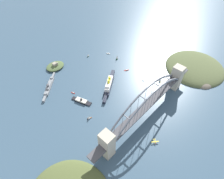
{
  "coord_description": "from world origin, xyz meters",
  "views": [
    {
      "loc": [
        -184.59,
        -93.16,
        277.5
      ],
      "look_at": [
        0.0,
        80.22,
        8.0
      ],
      "focal_mm": 30.55,
      "sensor_mm": 36.0,
      "label": 1
    }
  ],
  "objects": [
    {
      "name": "headland_east_shore",
      "position": [
        178.44,
        -6.22,
        0.0
      ],
      "size": [
        128.07,
        127.51,
        27.86
      ],
      "color": "#515B38",
      "rests_on": "ground"
    },
    {
      "name": "fort_island_mid_harbor",
      "position": [
        -31.52,
        225.06,
        3.47
      ],
      "size": [
        40.66,
        33.48,
        12.63
      ],
      "color": "#4C6038",
      "rests_on": "ground"
    },
    {
      "name": "naval_cruiser",
      "position": [
        -76.87,
        181.83,
        3.11
      ],
      "size": [
        63.95,
        55.15,
        17.12
      ],
      "color": "gray",
      "rests_on": "ground"
    },
    {
      "name": "ground_plane",
      "position": [
        0.0,
        0.0,
        0.0
      ],
      "size": [
        1400.0,
        1400.0,
        0.0
      ],
      "primitive_type": "plane",
      "color": "#385166"
    },
    {
      "name": "small_boat_0",
      "position": [
        86.7,
        145.14,
        5.13
      ],
      "size": [
        9.27,
        7.01,
        11.18
      ],
      "color": "#2D6B3D",
      "rests_on": "ground"
    },
    {
      "name": "small_boat_4",
      "position": [
        46.4,
        202.03,
        3.7
      ],
      "size": [
        7.14,
        6.01,
        7.91
      ],
      "color": "#2D6B3D",
      "rests_on": "ground"
    },
    {
      "name": "small_boat_7",
      "position": [
        -72.87,
        67.15,
        4.12
      ],
      "size": [
        8.45,
        6.29,
        8.89
      ],
      "color": "brown",
      "rests_on": "ground"
    },
    {
      "name": "small_boat_5",
      "position": [
        86.34,
        173.51,
        0.8
      ],
      "size": [
        5.83,
        9.99,
        2.16
      ],
      "color": "silver",
      "rests_on": "ground"
    },
    {
      "name": "small_boat_1",
      "position": [
        69.64,
        56.05,
        0.68
      ],
      "size": [
        6.5,
        7.63,
        1.95
      ],
      "color": "silver",
      "rests_on": "ground"
    },
    {
      "name": "ocean_liner",
      "position": [
        7.28,
        95.59,
        5.75
      ],
      "size": [
        81.62,
        54.4,
        19.93
      ],
      "color": "#1E2333",
      "rests_on": "ground"
    },
    {
      "name": "seaplane_taxiing_near_bridge",
      "position": [
        -31.78,
        -42.61,
        1.89
      ],
      "size": [
        10.26,
        9.85,
        4.68
      ],
      "color": "#B7B7B2",
      "rests_on": "ground"
    },
    {
      "name": "small_boat_2",
      "position": [
        69.95,
        101.8,
        0.71
      ],
      "size": [
        10.22,
        7.13,
        2.01
      ],
      "color": "#B2231E",
      "rests_on": "ground"
    },
    {
      "name": "small_boat_3",
      "position": [
        -53.9,
        134.6,
        0.68
      ],
      "size": [
        3.91,
        8.44,
        1.93
      ],
      "color": "#B2231E",
      "rests_on": "ground"
    },
    {
      "name": "small_boat_6",
      "position": [
        91.35,
        28.52,
        4.01
      ],
      "size": [
        6.37,
        6.68,
        8.58
      ],
      "color": "gold",
      "rests_on": "ground"
    },
    {
      "name": "harbor_ferry_steamer",
      "position": [
        -56.45,
        105.83,
        2.08
      ],
      "size": [
        20.45,
        40.4,
        7.09
      ],
      "color": "black",
      "rests_on": "ground"
    },
    {
      "name": "harbor_arch_bridge",
      "position": [
        0.0,
        0.0,
        27.9
      ],
      "size": [
        256.4,
        19.02,
        66.53
      ],
      "color": "#BCB29E",
      "rests_on": "ground"
    }
  ]
}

